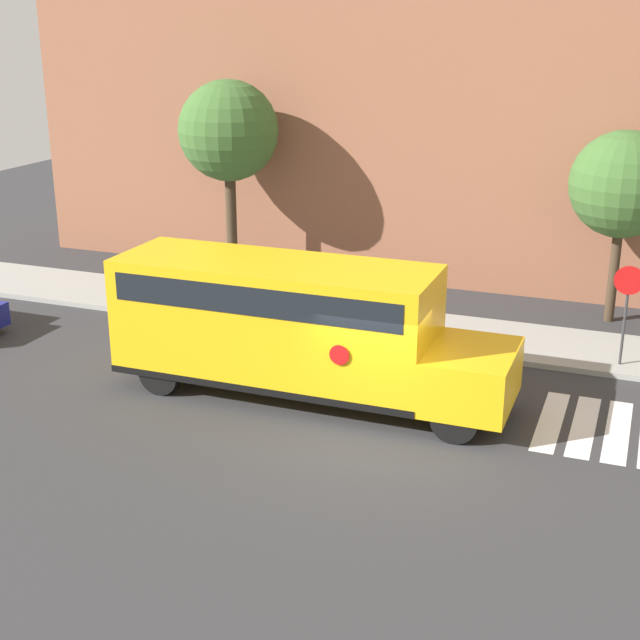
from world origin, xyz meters
name	(u,v)px	position (x,y,z in m)	size (l,w,h in m)	color
ground_plane	(369,433)	(0.00, 0.00, 0.00)	(60.00, 60.00, 0.00)	#333335
sidewalk_strip	(442,333)	(0.00, 6.50, 0.07)	(44.00, 3.00, 0.15)	#9E9E99
building_backdrop	(497,116)	(0.00, 13.00, 5.33)	(32.00, 4.00, 10.66)	#935B42
crosswalk_stripes	(618,431)	(4.93, 2.00, 0.00)	(3.30, 3.20, 0.01)	white
school_bus	(291,322)	(-2.36, 1.35, 1.79)	(9.18, 2.57, 3.15)	yellow
stop_sign	(627,302)	(4.74, 5.63, 1.80)	(0.72, 0.10, 2.70)	#38383A
tree_near_sidewalk	(228,132)	(-7.75, 9.21, 4.92)	(3.18, 3.18, 6.55)	#423323
tree_far_sidewalk	(623,185)	(4.22, 9.52, 3.96)	(2.98, 2.98, 5.48)	#423323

